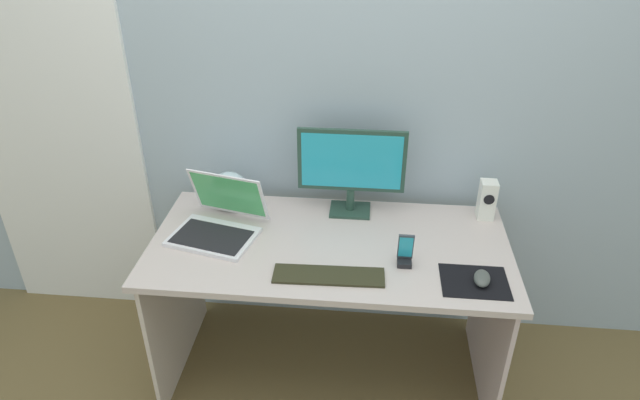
{
  "coord_description": "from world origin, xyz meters",
  "views": [
    {
      "loc": [
        0.15,
        -1.88,
        2.04
      ],
      "look_at": [
        -0.04,
        -0.02,
        0.95
      ],
      "focal_mm": 31.16,
      "sensor_mm": 36.0,
      "label": 1
    }
  ],
  "objects_px": {
    "speaker_right": "(487,200)",
    "keyboard_external": "(329,276)",
    "mouse": "(482,278)",
    "laptop": "(218,222)",
    "monitor": "(351,167)",
    "phone_in_dock": "(405,254)",
    "fishbowl": "(230,190)"
  },
  "relations": [
    {
      "from": "speaker_right",
      "to": "laptop",
      "type": "bearing_deg",
      "value": -168.45
    },
    {
      "from": "fishbowl",
      "to": "mouse",
      "type": "relative_size",
      "value": 1.7
    },
    {
      "from": "monitor",
      "to": "fishbowl",
      "type": "bearing_deg",
      "value": -179.6
    },
    {
      "from": "phone_in_dock",
      "to": "keyboard_external",
      "type": "bearing_deg",
      "value": -159.48
    },
    {
      "from": "speaker_right",
      "to": "phone_in_dock",
      "type": "height_order",
      "value": "speaker_right"
    },
    {
      "from": "keyboard_external",
      "to": "mouse",
      "type": "bearing_deg",
      "value": 0.15
    },
    {
      "from": "monitor",
      "to": "phone_in_dock",
      "type": "relative_size",
      "value": 3.35
    },
    {
      "from": "speaker_right",
      "to": "mouse",
      "type": "bearing_deg",
      "value": -99.88
    },
    {
      "from": "fishbowl",
      "to": "phone_in_dock",
      "type": "height_order",
      "value": "fishbowl"
    },
    {
      "from": "speaker_right",
      "to": "keyboard_external",
      "type": "height_order",
      "value": "speaker_right"
    },
    {
      "from": "mouse",
      "to": "phone_in_dock",
      "type": "bearing_deg",
      "value": 172.25
    },
    {
      "from": "monitor",
      "to": "speaker_right",
      "type": "xyz_separation_m",
      "value": [
        0.6,
        0.01,
        -0.13
      ]
    },
    {
      "from": "monitor",
      "to": "fishbowl",
      "type": "height_order",
      "value": "monitor"
    },
    {
      "from": "monitor",
      "to": "speaker_right",
      "type": "height_order",
      "value": "monitor"
    },
    {
      "from": "mouse",
      "to": "monitor",
      "type": "bearing_deg",
      "value": 147.71
    },
    {
      "from": "mouse",
      "to": "laptop",
      "type": "bearing_deg",
      "value": 176.97
    },
    {
      "from": "mouse",
      "to": "keyboard_external",
      "type": "bearing_deg",
      "value": -168.45
    },
    {
      "from": "laptop",
      "to": "keyboard_external",
      "type": "xyz_separation_m",
      "value": [
        0.49,
        -0.26,
        -0.04
      ]
    },
    {
      "from": "laptop",
      "to": "fishbowl",
      "type": "distance_m",
      "value": 0.22
    },
    {
      "from": "speaker_right",
      "to": "mouse",
      "type": "height_order",
      "value": "speaker_right"
    },
    {
      "from": "phone_in_dock",
      "to": "monitor",
      "type": "bearing_deg",
      "value": 121.79
    },
    {
      "from": "speaker_right",
      "to": "fishbowl",
      "type": "xyz_separation_m",
      "value": [
        -1.14,
        -0.01,
        -0.01
      ]
    },
    {
      "from": "keyboard_external",
      "to": "mouse",
      "type": "distance_m",
      "value": 0.57
    },
    {
      "from": "monitor",
      "to": "phone_in_dock",
      "type": "bearing_deg",
      "value": -58.21
    },
    {
      "from": "laptop",
      "to": "fishbowl",
      "type": "height_order",
      "value": "laptop"
    },
    {
      "from": "fishbowl",
      "to": "keyboard_external",
      "type": "relative_size",
      "value": 0.4
    },
    {
      "from": "mouse",
      "to": "fishbowl",
      "type": "bearing_deg",
      "value": 166.32
    },
    {
      "from": "laptop",
      "to": "mouse",
      "type": "relative_size",
      "value": 4.07
    },
    {
      "from": "speaker_right",
      "to": "laptop",
      "type": "relative_size",
      "value": 0.44
    },
    {
      "from": "speaker_right",
      "to": "fishbowl",
      "type": "relative_size",
      "value": 1.04
    },
    {
      "from": "keyboard_external",
      "to": "speaker_right",
      "type": "bearing_deg",
      "value": 35.21
    },
    {
      "from": "speaker_right",
      "to": "keyboard_external",
      "type": "xyz_separation_m",
      "value": [
        -0.65,
        -0.49,
        -0.08
      ]
    }
  ]
}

